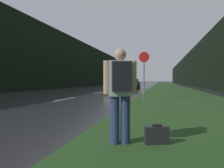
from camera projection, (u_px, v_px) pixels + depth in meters
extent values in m
cube|color=#26471E|center=(168.00, 87.00, 38.17)|extent=(6.00, 240.00, 0.02)
cube|color=silver|center=(66.00, 99.00, 12.99)|extent=(0.12, 3.00, 0.01)
cube|color=silver|center=(99.00, 93.00, 19.78)|extent=(0.12, 3.00, 0.01)
cube|color=black|center=(97.00, 68.00, 52.01)|extent=(2.00, 140.00, 8.95)
cube|color=black|center=(193.00, 69.00, 46.36)|extent=(2.00, 140.00, 7.88)
cylinder|color=slate|center=(144.00, 81.00, 12.23)|extent=(0.07, 0.07, 2.32)
cylinder|color=#B71414|center=(144.00, 57.00, 12.20)|extent=(0.64, 0.02, 0.64)
cylinder|color=navy|center=(115.00, 120.00, 3.75)|extent=(0.18, 0.18, 0.92)
cylinder|color=navy|center=(125.00, 120.00, 3.76)|extent=(0.18, 0.18, 0.92)
cube|color=silver|center=(120.00, 78.00, 3.74)|extent=(0.48, 0.36, 0.66)
sphere|color=tan|center=(120.00, 55.00, 3.73)|extent=(0.23, 0.23, 0.23)
cylinder|color=tan|center=(106.00, 77.00, 3.71)|extent=(0.10, 0.10, 0.62)
cylinder|color=tan|center=(134.00, 77.00, 3.77)|extent=(0.10, 0.10, 0.62)
cube|color=black|center=(122.00, 76.00, 3.53)|extent=(0.38, 0.28, 0.53)
cube|color=#232326|center=(157.00, 136.00, 3.73)|extent=(0.47, 0.29, 0.35)
cube|color=black|center=(157.00, 125.00, 3.73)|extent=(0.19, 0.15, 0.04)
cube|color=#BCBCBC|center=(120.00, 87.00, 19.09)|extent=(1.80, 4.63, 0.60)
cube|color=slate|center=(120.00, 81.00, 19.30)|extent=(1.53, 2.08, 0.48)
cylinder|color=black|center=(126.00, 90.00, 17.49)|extent=(0.20, 0.65, 0.65)
cylinder|color=black|center=(107.00, 90.00, 17.90)|extent=(0.20, 0.65, 0.65)
cylinder|color=black|center=(131.00, 89.00, 20.28)|extent=(0.20, 0.65, 0.65)
cylinder|color=black|center=(114.00, 89.00, 20.69)|extent=(0.20, 0.65, 0.65)
cube|color=#2D3856|center=(132.00, 84.00, 27.47)|extent=(1.73, 4.02, 0.69)
cube|color=#1B2134|center=(132.00, 80.00, 27.66)|extent=(1.47, 1.81, 0.43)
cylinder|color=black|center=(137.00, 87.00, 26.07)|extent=(0.20, 0.67, 0.67)
cylinder|color=black|center=(125.00, 87.00, 26.47)|extent=(0.20, 0.67, 0.67)
cylinder|color=black|center=(139.00, 86.00, 28.49)|extent=(0.20, 0.67, 0.67)
cylinder|color=black|center=(128.00, 86.00, 28.88)|extent=(0.20, 0.67, 0.67)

